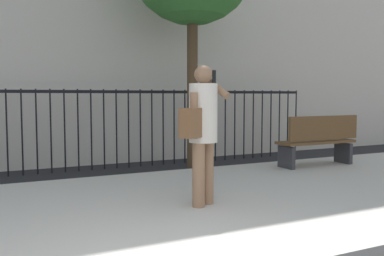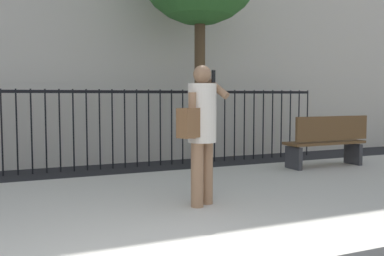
% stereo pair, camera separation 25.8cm
% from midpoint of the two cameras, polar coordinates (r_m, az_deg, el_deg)
% --- Properties ---
extents(sidewalk, '(28.00, 4.40, 0.15)m').
position_cam_midpoint_polar(sidewalk, '(5.18, -11.72, -11.51)').
color(sidewalk, '#B2ADA3').
rests_on(sidewalk, ground).
extents(iron_fence, '(12.03, 0.04, 1.60)m').
position_cam_midpoint_polar(iron_fence, '(8.65, -16.97, 1.08)').
color(iron_fence, black).
rests_on(iron_fence, ground).
extents(pedestrian_on_phone, '(0.72, 0.60, 1.68)m').
position_cam_midpoint_polar(pedestrian_on_phone, '(5.18, 2.60, 0.43)').
color(pedestrian_on_phone, '#936B4C').
rests_on(pedestrian_on_phone, sidewalk).
extents(street_bench, '(1.60, 0.45, 0.95)m').
position_cam_midpoint_polar(street_bench, '(8.46, 18.16, -1.53)').
color(street_bench, brown).
rests_on(street_bench, sidewalk).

